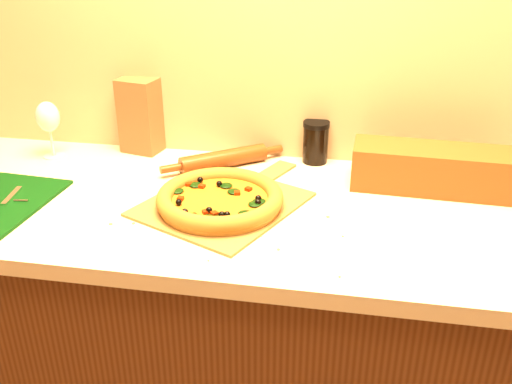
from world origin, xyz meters
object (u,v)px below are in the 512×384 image
object	(u,v)px
pizza_peel	(226,202)
pepper_grinder	(492,182)
rolling_pin	(223,159)
pizza	(220,199)
dark_jar	(316,142)
wine_glass	(48,118)

from	to	relation	value
pizza_peel	pepper_grinder	bearing A→B (deg)	37.12
pepper_grinder	rolling_pin	world-z (taller)	pepper_grinder
pizza_peel	rolling_pin	distance (m)	0.23
pizza_peel	pizza	world-z (taller)	pizza
rolling_pin	dark_jar	bearing A→B (deg)	18.50
pizza	dark_jar	world-z (taller)	dark_jar
pepper_grinder	wine_glass	xyz separation A→B (m)	(-1.23, 0.06, 0.07)
pizza	rolling_pin	bearing A→B (deg)	101.05
pizza	dark_jar	size ratio (longest dim) A/B	2.53
pepper_grinder	rolling_pin	size ratio (longest dim) A/B	0.35
pizza_peel	dark_jar	xyz separation A→B (m)	(0.20, 0.30, 0.06)
wine_glass	dark_jar	size ratio (longest dim) A/B	1.38
wine_glass	dark_jar	distance (m)	0.78
wine_glass	dark_jar	world-z (taller)	wine_glass
pepper_grinder	dark_jar	world-z (taller)	dark_jar
pepper_grinder	wine_glass	distance (m)	1.23
dark_jar	wine_glass	bearing A→B (deg)	-172.87
dark_jar	pizza_peel	bearing A→B (deg)	-123.02
pizza	rolling_pin	xyz separation A→B (m)	(-0.05, 0.25, -0.00)
pizza_peel	pizza	size ratio (longest dim) A/B	1.71
pepper_grinder	pizza	bearing A→B (deg)	-164.94
pizza_peel	rolling_pin	xyz separation A→B (m)	(-0.06, 0.22, 0.02)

